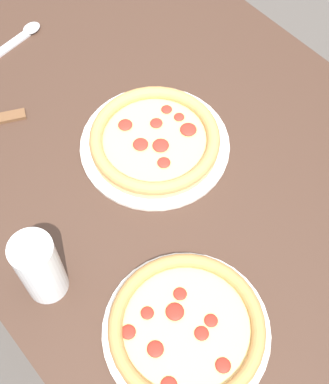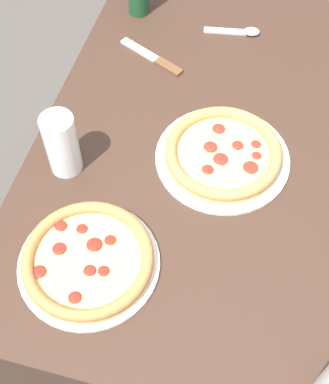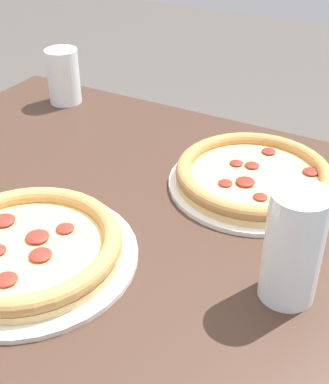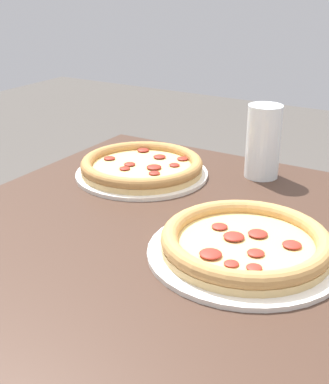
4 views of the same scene
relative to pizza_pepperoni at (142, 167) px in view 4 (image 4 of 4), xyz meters
The scene contains 3 objects.
pizza_pepperoni is the anchor object (origin of this frame).
pizza_salami 0.39m from the pizza_pepperoni, 147.87° to the left, with size 0.31×0.31×0.04m.
glass_lemonade 0.26m from the pizza_pepperoni, 149.61° to the right, with size 0.07×0.07×0.16m.
Camera 4 is at (-0.22, 0.69, 1.16)m, focal length 50.00 mm.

